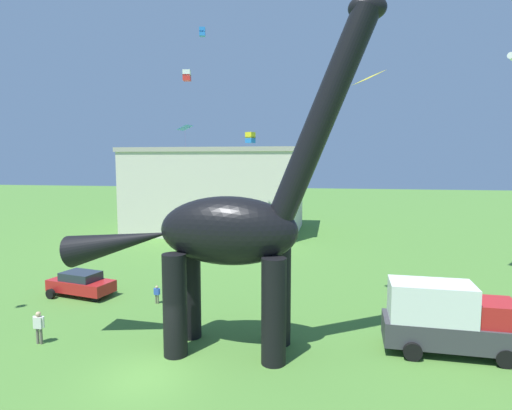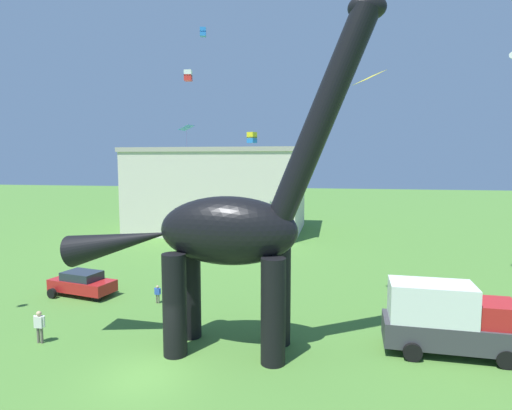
% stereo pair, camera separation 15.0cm
% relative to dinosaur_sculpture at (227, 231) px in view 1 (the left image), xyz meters
% --- Properties ---
extents(ground_plane, '(240.00, 240.00, 0.00)m').
position_rel_dinosaur_sculpture_xyz_m(ground_plane, '(-2.58, -3.08, -5.50)').
color(ground_plane, '#4C7F33').
extents(dinosaur_sculpture, '(14.55, 3.08, 15.21)m').
position_rel_dinosaur_sculpture_xyz_m(dinosaur_sculpture, '(0.00, 0.00, 0.00)').
color(dinosaur_sculpture, black).
rests_on(dinosaur_sculpture, ground_plane).
extents(parked_sedan_left, '(4.47, 2.59, 1.55)m').
position_rel_dinosaur_sculpture_xyz_m(parked_sedan_left, '(-11.09, 5.85, -4.70)').
color(parked_sedan_left, red).
rests_on(parked_sedan_left, ground_plane).
extents(parked_box_truck, '(5.68, 2.39, 3.20)m').
position_rel_dinosaur_sculpture_xyz_m(parked_box_truck, '(9.72, 1.34, -3.85)').
color(parked_box_truck, '#38383D').
rests_on(parked_box_truck, ground_plane).
extents(person_far_spectator, '(0.41, 0.18, 1.10)m').
position_rel_dinosaur_sculpture_xyz_m(person_far_spectator, '(-5.71, 5.30, -4.83)').
color(person_far_spectator, '#6B6056').
rests_on(person_far_spectator, ground_plane).
extents(person_watching_child, '(0.58, 0.26, 1.56)m').
position_rel_dinosaur_sculpture_xyz_m(person_watching_child, '(-8.87, -1.04, -4.55)').
color(person_watching_child, '#6B6056').
rests_on(person_watching_child, ground_plane).
extents(kite_trailing, '(0.63, 0.63, 0.79)m').
position_rel_dinosaur_sculpture_xyz_m(kite_trailing, '(-6.38, 13.30, 9.54)').
color(kite_trailing, white).
extents(kite_far_right, '(0.96, 0.96, 1.04)m').
position_rel_dinosaur_sculpture_xyz_m(kite_far_right, '(-3.25, 22.46, 5.35)').
color(kite_far_right, yellow).
extents(kite_near_high, '(1.16, 1.55, 1.91)m').
position_rel_dinosaur_sculpture_xyz_m(kite_near_high, '(-8.40, 18.37, 6.04)').
color(kite_near_high, '#287AE5').
extents(kite_mid_center, '(1.72, 2.01, 0.57)m').
position_rel_dinosaur_sculpture_xyz_m(kite_mid_center, '(6.41, 5.81, 7.52)').
color(kite_mid_center, yellow).
extents(kite_mid_left, '(0.42, 0.42, 0.49)m').
position_rel_dinosaur_sculpture_xyz_m(kite_mid_left, '(-3.01, 6.44, 10.57)').
color(kite_mid_left, '#287AE5').
extents(background_building_block, '(20.31, 13.79, 10.11)m').
position_rel_dinosaur_sculpture_xyz_m(background_building_block, '(-9.26, 32.52, -0.44)').
color(background_building_block, beige).
rests_on(background_building_block, ground_plane).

